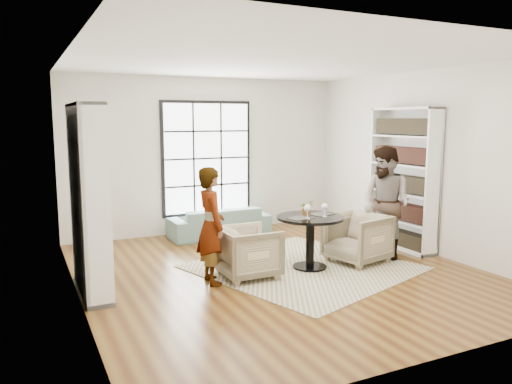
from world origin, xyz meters
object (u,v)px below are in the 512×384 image
armchair_right (357,238)px  wine_glass_left (308,209)px  flower_centerpiece (306,208)px  armchair_left (248,252)px  person_left (211,226)px  wine_glass_right (325,207)px  sofa (219,222)px  pedestal_table (310,231)px  person_right (386,203)px

armchair_right → wine_glass_left: bearing=-95.6°
wine_glass_left → flower_centerpiece: bearing=62.5°
armchair_left → person_left: 0.70m
wine_glass_right → sofa: bearing=103.4°
pedestal_table → armchair_left: (-1.00, 0.02, -0.21)m
armchair_right → flower_centerpiece: (-0.87, 0.08, 0.53)m
armchair_right → person_right: person_right is taller
wine_glass_right → armchair_right: bearing=7.4°
wine_glass_right → pedestal_table: bearing=146.8°
flower_centerpiece → wine_glass_left: bearing=-117.5°
armchair_left → flower_centerpiece: bearing=-88.5°
armchair_right → person_right: (0.55, 0.00, 0.51)m
sofa → wine_glass_right: bearing=102.5°
pedestal_table → flower_centerpiece: 0.34m
armchair_left → person_right: (2.38, -0.05, 0.53)m
wine_glass_left → wine_glass_right: (0.32, 0.03, -0.01)m
armchair_right → person_right: 0.75m
armchair_left → person_left: person_left is taller
pedestal_table → armchair_left: size_ratio=1.25×
person_right → flower_centerpiece: bearing=-105.4°
armchair_right → person_left: 2.41m
person_left → pedestal_table: bearing=-88.6°
sofa → flower_centerpiece: 2.57m
sofa → wine_glass_right: wine_glass_right is taller
armchair_left → wine_glass_right: size_ratio=3.99×
sofa → armchair_right: 2.84m
armchair_left → armchair_right: 1.83m
pedestal_table → flower_centerpiece: flower_centerpiece is taller
armchair_right → wine_glass_right: size_ratio=4.21×
wine_glass_left → person_left: bearing=173.1°
armchair_left → wine_glass_left: bearing=-101.4°
wine_glass_right → person_right: bearing=4.0°
pedestal_table → person_right: size_ratio=0.56×
armchair_left → person_right: bearing=-91.3°
pedestal_table → armchair_left: bearing=178.7°
armchair_left → armchair_right: size_ratio=0.95×
wine_glass_left → armchair_right: bearing=7.0°
armchair_left → armchair_right: armchair_right is taller
person_left → wine_glass_left: 1.42m
armchair_right → wine_glass_right: bearing=-95.3°
wine_glass_right → armchair_left: bearing=173.4°
person_right → wine_glass_right: person_right is taller
armchair_left → flower_centerpiece: size_ratio=3.43×
sofa → wine_glass_left: size_ratio=9.03×
person_left → flower_centerpiece: (1.51, 0.03, 0.12)m
sofa → flower_centerpiece: size_ratio=8.16×
armchair_left → pedestal_table: bearing=-91.4°
person_left → wine_glass_right: bearing=-92.2°
sofa → armchair_left: armchair_left is taller
armchair_right → person_left: bearing=-103.9°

